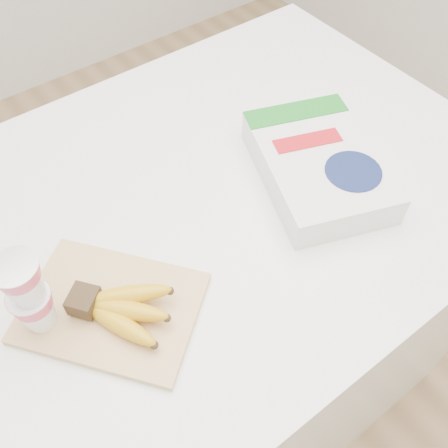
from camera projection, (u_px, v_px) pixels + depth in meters
The scene contains 6 objects.
room at pixel (174, 55), 0.72m from camera, with size 4.00×4.00×4.00m.
table at pixel (198, 322), 1.39m from camera, with size 1.36×0.90×1.02m, color white.
cutting_board at pixel (111, 308), 0.84m from camera, with size 0.21×0.29×0.01m, color tan.
bananas at pixel (120, 309), 0.80m from camera, with size 0.17×0.17×0.05m.
yogurt_stack at pixel (28, 294), 0.74m from camera, with size 0.07×0.07×0.16m.
cereal_box at pixel (318, 165), 1.00m from camera, with size 0.32×0.38×0.07m.
Camera 1 is at (-0.32, -0.56, 1.77)m, focal length 40.00 mm.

